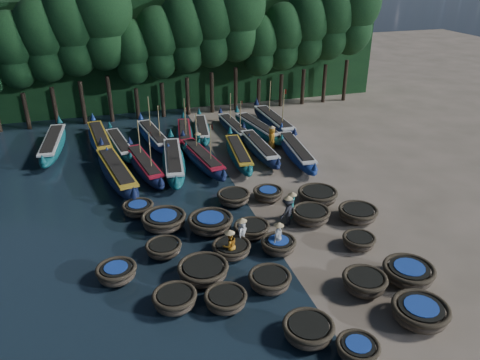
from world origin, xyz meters
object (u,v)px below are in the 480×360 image
object	(u,v)px
coracle_18	(311,215)
coracle_22	(234,197)
coracle_5	(175,300)
coracle_23	(268,194)
long_boat_11	(120,145)
fisherman_0	(242,231)
coracle_14	(359,241)
long_boat_17	(274,122)
coracle_15	(164,248)
fisherman_2	(230,244)
fisherman_6	(272,137)
coracle_9	(408,273)
long_boat_15	(234,128)
long_boat_12	(154,136)
coracle_16	(211,223)
coracle_6	(226,300)
fisherman_1	(292,204)
coracle_8	(364,282)
coracle_19	(358,213)
long_boat_2	(117,172)
coracle_12	(231,249)
long_boat_16	(257,128)
long_boat_8	(296,151)
long_boat_10	(100,139)
long_boat_4	(174,161)
long_boat_5	(202,158)
fisherman_5	(198,143)
coracle_17	(252,229)
coracle_3	(358,349)
long_boat_6	(239,154)
long_boat_9	(53,144)
fisherman_4	(278,237)
long_boat_14	(202,130)
long_boat_13	(185,134)
coracle_11	(203,271)
coracle_4	(420,312)
coracle_20	(138,208)
fisherman_3	(288,211)
coracle_10	(117,273)
coracle_24	(318,196)

from	to	relation	value
coracle_18	coracle_22	xyz separation A→B (m)	(-3.48, 3.27, -0.01)
coracle_5	coracle_23	world-z (taller)	coracle_5
long_boat_11	fisherman_0	xyz separation A→B (m)	(5.02, -14.91, 0.32)
coracle_14	long_boat_17	world-z (taller)	long_boat_17
coracle_15	fisherman_2	bearing A→B (deg)	-23.47
fisherman_6	coracle_18	bearing A→B (deg)	13.13
coracle_9	long_boat_15	bearing A→B (deg)	95.47
long_boat_12	fisherman_2	bearing A→B (deg)	-93.53
coracle_16	long_boat_11	size ratio (longest dim) A/B	0.36
coracle_14	coracle_22	bearing A→B (deg)	127.13
coracle_6	fisherman_2	distance (m)	3.50
coracle_18	fisherman_1	world-z (taller)	fisherman_1
coracle_8	coracle_19	size ratio (longest dim) A/B	0.93
long_boat_12	coracle_15	bearing A→B (deg)	-104.25
long_boat_2	coracle_12	bearing A→B (deg)	-74.94
coracle_15	long_boat_12	xyz separation A→B (m)	(1.60, 15.50, 0.18)
coracle_6	long_boat_16	world-z (taller)	long_boat_16
long_boat_8	long_boat_10	distance (m)	15.14
long_boat_4	coracle_6	bearing A→B (deg)	-84.20
long_boat_5	fisherman_5	bearing A→B (deg)	75.12
coracle_14	coracle_17	size ratio (longest dim) A/B	0.85
coracle_6	coracle_9	distance (m)	8.40
coracle_3	coracle_6	xyz separation A→B (m)	(-3.92, 4.02, 0.03)
coracle_3	coracle_6	world-z (taller)	coracle_6
long_boat_6	coracle_8	bearing A→B (deg)	-80.14
coracle_23	fisherman_2	bearing A→B (deg)	-126.65
coracle_6	long_boat_9	distance (m)	21.94
coracle_22	fisherman_4	world-z (taller)	fisherman_4
coracle_16	coracle_17	xyz separation A→B (m)	(1.96, -1.13, -0.10)
long_boat_14	long_boat_12	bearing A→B (deg)	-162.44
coracle_6	long_boat_13	bearing A→B (deg)	83.88
long_boat_4	long_boat_5	xyz separation A→B (m)	(2.00, 0.07, -0.04)
coracle_3	coracle_11	bearing A→B (deg)	125.46
coracle_4	long_boat_17	world-z (taller)	long_boat_17
long_boat_13	coracle_20	bearing A→B (deg)	-104.53
long_boat_13	long_boat_15	world-z (taller)	long_boat_13
long_boat_4	long_boat_8	xyz separation A→B (m)	(8.82, -0.77, -0.03)
long_boat_6	fisherman_3	bearing A→B (deg)	-84.25
coracle_4	coracle_10	bearing A→B (deg)	151.29
coracle_11	fisherman_4	bearing A→B (deg)	14.52
long_boat_5	long_boat_17	bearing A→B (deg)	28.93
long_boat_2	long_boat_4	bearing A→B (deg)	1.15
coracle_11	coracle_24	distance (m)	9.68
coracle_23	fisherman_2	xyz separation A→B (m)	(-3.89, -5.23, 0.43)
coracle_4	coracle_19	world-z (taller)	coracle_4
coracle_24	long_boat_10	world-z (taller)	long_boat_10
fisherman_2	long_boat_15	bearing A→B (deg)	-118.59
long_boat_6	long_boat_15	xyz separation A→B (m)	(1.27, 5.59, -0.02)
coracle_18	long_boat_13	bearing A→B (deg)	106.03
coracle_22	long_boat_12	xyz separation A→B (m)	(-3.18, 11.49, 0.11)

